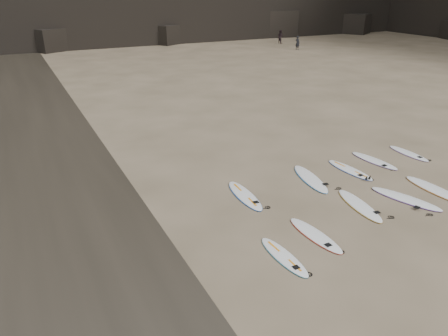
% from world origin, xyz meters
% --- Properties ---
extents(ground, '(240.00, 240.00, 0.00)m').
position_xyz_m(ground, '(0.00, 0.00, 0.00)').
color(ground, '#897559').
rests_on(ground, ground).
extents(surfboard_0, '(0.58, 2.23, 0.08)m').
position_xyz_m(surfboard_0, '(-4.39, -1.12, 0.04)').
color(surfboard_0, white).
rests_on(surfboard_0, ground).
extents(surfboard_1, '(0.69, 2.41, 0.09)m').
position_xyz_m(surfboard_1, '(-2.87, -0.59, 0.04)').
color(surfboard_1, white).
rests_on(surfboard_1, ground).
extents(surfboard_2, '(1.05, 2.65, 0.09)m').
position_xyz_m(surfboard_2, '(-0.26, 0.31, 0.05)').
color(surfboard_2, white).
rests_on(surfboard_2, ground).
extents(surfboard_3, '(1.42, 2.73, 0.10)m').
position_xyz_m(surfboard_3, '(1.60, -0.04, 0.05)').
color(surfboard_3, white).
rests_on(surfboard_3, ground).
extents(surfboard_4, '(0.68, 2.76, 0.10)m').
position_xyz_m(surfboard_4, '(3.20, 0.00, 0.05)').
color(surfboard_4, white).
rests_on(surfboard_4, ground).
extents(surfboard_5, '(0.80, 2.64, 0.09)m').
position_xyz_m(surfboard_5, '(-3.52, 2.79, 0.05)').
color(surfboard_5, white).
rests_on(surfboard_5, ground).
extents(surfboard_6, '(1.21, 2.85, 0.10)m').
position_xyz_m(surfboard_6, '(-0.44, 2.93, 0.05)').
color(surfboard_6, white).
rests_on(surfboard_6, ground).
extents(surfboard_7, '(0.73, 2.51, 0.09)m').
position_xyz_m(surfboard_7, '(1.58, 2.93, 0.04)').
color(surfboard_7, white).
rests_on(surfboard_7, ground).
extents(surfboard_8, '(0.84, 2.51, 0.09)m').
position_xyz_m(surfboard_8, '(3.25, 3.26, 0.04)').
color(surfboard_8, white).
rests_on(surfboard_8, ground).
extents(surfboard_9, '(0.57, 2.25, 0.08)m').
position_xyz_m(surfboard_9, '(5.31, 3.23, 0.04)').
color(surfboard_9, white).
rests_on(surfboard_9, ground).
extents(person_a, '(0.52, 0.65, 1.57)m').
position_xyz_m(person_a, '(20.14, 33.22, 0.78)').
color(person_a, black).
rests_on(person_a, ground).
extents(person_b, '(0.78, 0.92, 1.64)m').
position_xyz_m(person_b, '(21.46, 38.89, 0.82)').
color(person_b, black).
rests_on(person_b, ground).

